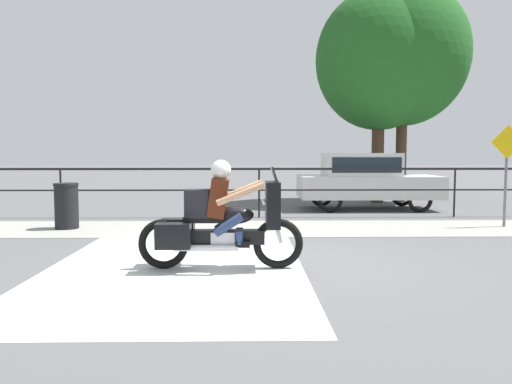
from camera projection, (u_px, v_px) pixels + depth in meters
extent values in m
plane|color=#565659|center=(268.00, 262.00, 7.61)|extent=(120.00, 120.00, 0.00)
cube|color=#99968E|center=(261.00, 228.00, 11.00)|extent=(44.00, 2.40, 0.01)
cube|color=silver|center=(177.00, 265.00, 7.39)|extent=(3.69, 6.00, 0.01)
cube|color=black|center=(259.00, 169.00, 12.85)|extent=(36.00, 0.04, 0.06)
cube|color=black|center=(259.00, 190.00, 12.89)|extent=(36.00, 0.03, 0.04)
cylinder|color=black|center=(61.00, 193.00, 12.80)|extent=(0.05, 0.05, 1.28)
cylinder|color=black|center=(259.00, 193.00, 12.89)|extent=(0.05, 0.05, 1.28)
cylinder|color=black|center=(455.00, 192.00, 12.99)|extent=(0.05, 0.05, 1.28)
torus|color=black|center=(278.00, 244.00, 7.19)|extent=(0.72, 0.11, 0.72)
torus|color=black|center=(163.00, 244.00, 7.16)|extent=(0.72, 0.11, 0.72)
cube|color=black|center=(221.00, 237.00, 7.17)|extent=(1.26, 0.22, 0.20)
cube|color=silver|center=(223.00, 240.00, 7.17)|extent=(0.34, 0.26, 0.26)
ellipsoid|color=black|center=(235.00, 215.00, 7.15)|extent=(0.56, 0.30, 0.26)
cube|color=black|center=(209.00, 219.00, 7.15)|extent=(0.73, 0.28, 0.08)
cube|color=black|center=(273.00, 205.00, 7.14)|extent=(0.20, 0.56, 0.66)
cube|color=#1E232B|center=(274.00, 175.00, 7.11)|extent=(0.10, 0.48, 0.24)
cylinder|color=silver|center=(263.00, 201.00, 7.14)|extent=(0.04, 0.70, 0.04)
cylinder|color=silver|center=(206.00, 248.00, 7.02)|extent=(0.91, 0.09, 0.09)
cube|color=black|center=(173.00, 236.00, 6.91)|extent=(0.48, 0.28, 0.35)
cube|color=black|center=(178.00, 230.00, 7.39)|extent=(0.48, 0.28, 0.35)
cylinder|color=silver|center=(276.00, 224.00, 7.17)|extent=(0.19, 0.06, 0.56)
cube|color=#4C1E0F|center=(218.00, 198.00, 7.12)|extent=(0.31, 0.36, 0.58)
sphere|color=tan|center=(221.00, 171.00, 7.09)|extent=(0.23, 0.23, 0.23)
sphere|color=silver|center=(221.00, 170.00, 7.09)|extent=(0.29, 0.29, 0.29)
cylinder|color=navy|center=(229.00, 225.00, 7.01)|extent=(0.44, 0.13, 0.34)
cylinder|color=navy|center=(239.00, 238.00, 7.02)|extent=(0.11, 0.11, 0.19)
cube|color=black|center=(243.00, 244.00, 7.03)|extent=(0.20, 0.10, 0.09)
cylinder|color=navy|center=(229.00, 222.00, 7.30)|extent=(0.44, 0.13, 0.34)
cylinder|color=navy|center=(240.00, 234.00, 7.32)|extent=(0.11, 0.11, 0.19)
cube|color=black|center=(243.00, 240.00, 7.33)|extent=(0.20, 0.10, 0.09)
cylinder|color=tan|center=(240.00, 194.00, 6.82)|extent=(0.67, 0.09, 0.34)
cylinder|color=tan|center=(241.00, 191.00, 7.42)|extent=(0.67, 0.09, 0.34)
cube|color=black|center=(197.00, 203.00, 7.12)|extent=(0.35, 0.30, 0.40)
cube|color=silver|center=(368.00, 187.00, 14.68)|extent=(4.06, 1.78, 0.65)
cube|color=silver|center=(360.00, 164.00, 14.62)|extent=(2.11, 1.57, 0.66)
cube|color=#19232D|center=(396.00, 164.00, 14.64)|extent=(0.04, 1.39, 0.53)
cube|color=#19232D|center=(360.00, 164.00, 14.62)|extent=(1.94, 1.60, 0.43)
torus|color=black|center=(420.00, 200.00, 13.91)|extent=(0.70, 0.11, 0.70)
torus|color=black|center=(402.00, 195.00, 15.54)|extent=(0.70, 0.11, 0.70)
torus|color=black|center=(330.00, 200.00, 13.87)|extent=(0.70, 0.11, 0.70)
torus|color=black|center=(321.00, 195.00, 15.50)|extent=(0.70, 0.11, 0.70)
cylinder|color=black|center=(67.00, 207.00, 10.92)|extent=(0.50, 0.50, 0.95)
cylinder|color=black|center=(66.00, 184.00, 10.88)|extent=(0.53, 0.53, 0.06)
cylinder|color=slate|center=(506.00, 181.00, 11.16)|extent=(0.06, 0.06, 2.07)
cube|color=yellow|center=(508.00, 142.00, 11.07)|extent=(0.75, 0.02, 0.75)
cylinder|color=#473323|center=(378.00, 158.00, 16.68)|extent=(0.41, 0.41, 3.00)
ellipsoid|color=#1E561E|center=(379.00, 60.00, 16.43)|extent=(4.19, 4.19, 4.61)
cylinder|color=#473323|center=(401.00, 156.00, 16.79)|extent=(0.36, 0.36, 3.15)
ellipsoid|color=#1E561E|center=(403.00, 55.00, 16.53)|extent=(4.27, 4.27, 4.70)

